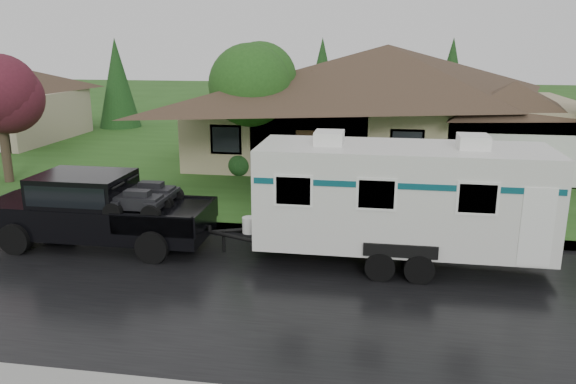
# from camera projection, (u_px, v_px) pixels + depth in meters

# --- Properties ---
(ground) EXTENTS (140.00, 140.00, 0.00)m
(ground) POSITION_uv_depth(u_px,v_px,m) (310.00, 261.00, 15.55)
(ground) COLOR #254E18
(ground) RESTS_ON ground
(road) EXTENTS (140.00, 8.00, 0.01)m
(road) POSITION_uv_depth(u_px,v_px,m) (300.00, 292.00, 13.64)
(road) COLOR black
(road) RESTS_ON ground
(curb) EXTENTS (140.00, 0.50, 0.15)m
(curb) POSITION_uv_depth(u_px,v_px,m) (319.00, 232.00, 17.67)
(curb) COLOR gray
(curb) RESTS_ON ground
(lawn) EXTENTS (140.00, 26.00, 0.15)m
(lawn) POSITION_uv_depth(u_px,v_px,m) (345.00, 154.00, 29.82)
(lawn) COLOR #254E18
(lawn) RESTS_ON ground
(house_main) EXTENTS (19.44, 10.80, 6.90)m
(house_main) POSITION_uv_depth(u_px,v_px,m) (392.00, 90.00, 27.44)
(house_main) COLOR #9B8F69
(house_main) RESTS_ON lawn
(tree_left_green) EXTENTS (3.62, 3.62, 5.99)m
(tree_left_green) POSITION_uv_depth(u_px,v_px,m) (253.00, 80.00, 23.78)
(tree_left_green) COLOR #382B1E
(tree_left_green) RESTS_ON lawn
(shrub_row) EXTENTS (13.60, 1.00, 1.00)m
(shrub_row) POSITION_uv_depth(u_px,v_px,m) (384.00, 168.00, 23.93)
(shrub_row) COLOR #143814
(shrub_row) RESTS_ON lawn
(pickup_truck) EXTENTS (6.50, 2.47, 2.17)m
(pickup_truck) POSITION_uv_depth(u_px,v_px,m) (95.00, 207.00, 16.52)
(pickup_truck) COLOR black
(pickup_truck) RESTS_ON ground
(travel_trailer) EXTENTS (8.02, 2.82, 3.60)m
(travel_trailer) POSITION_uv_depth(u_px,v_px,m) (401.00, 196.00, 14.95)
(travel_trailer) COLOR silver
(travel_trailer) RESTS_ON ground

